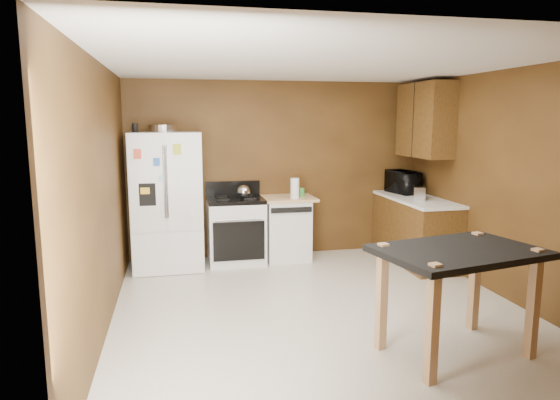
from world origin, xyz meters
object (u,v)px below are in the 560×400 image
object	(u,v)px
paper_towel	(295,188)
dishwasher	(286,228)
island	(458,264)
roasting_pan	(163,128)
microwave	(403,183)
refrigerator	(167,201)
gas_range	(236,230)
toaster	(419,193)
pen_cup	(135,128)
kettle	(244,192)
green_canister	(301,192)

from	to	relation	value
paper_towel	dishwasher	size ratio (longest dim) A/B	0.31
dishwasher	island	world-z (taller)	island
roasting_pan	island	xyz separation A→B (m)	(2.40, -3.10, -1.07)
microwave	refrigerator	xyz separation A→B (m)	(-3.36, -0.04, -0.15)
roasting_pan	island	distance (m)	4.06
gas_range	toaster	bearing A→B (deg)	-14.33
island	dishwasher	bearing A→B (deg)	103.49
microwave	island	size ratio (longest dim) A/B	0.37
toaster	microwave	bearing A→B (deg)	110.31
pen_cup	refrigerator	xyz separation A→B (m)	(0.36, 0.06, -0.96)
kettle	island	distance (m)	3.36
toaster	pen_cup	bearing A→B (deg)	-162.65
microwave	island	xyz separation A→B (m)	(-0.98, -3.08, -0.27)
paper_towel	toaster	xyz separation A→B (m)	(1.60, -0.48, -0.04)
green_canister	island	bearing A→B (deg)	-80.23
pen_cup	roasting_pan	bearing A→B (deg)	19.86
toaster	paper_towel	bearing A→B (deg)	-171.92
roasting_pan	refrigerator	distance (m)	0.95
paper_towel	island	xyz separation A→B (m)	(0.67, -2.97, -0.25)
pen_cup	kettle	size ratio (longest dim) A/B	0.61
roasting_pan	green_canister	xyz separation A→B (m)	(1.86, 0.04, -0.90)
paper_towel	island	world-z (taller)	paper_towel
green_canister	dishwasher	xyz separation A→B (m)	(-0.21, -0.01, -0.50)
roasting_pan	paper_towel	size ratio (longest dim) A/B	1.36
microwave	paper_towel	bearing A→B (deg)	82.93
paper_towel	microwave	distance (m)	1.65
kettle	roasting_pan	bearing A→B (deg)	177.90
gas_range	dishwasher	bearing A→B (deg)	1.94
paper_towel	microwave	world-z (taller)	microwave
paper_towel	microwave	xyz separation A→B (m)	(1.65, 0.11, 0.02)
pen_cup	gas_range	xyz separation A→B (m)	(1.27, 0.13, -1.39)
roasting_pan	toaster	xyz separation A→B (m)	(3.33, -0.61, -0.86)
roasting_pan	kettle	distance (m)	1.35
toaster	refrigerator	world-z (taller)	refrigerator
dishwasher	pen_cup	bearing A→B (deg)	-175.69
pen_cup	toaster	world-z (taller)	pen_cup
pen_cup	gas_range	bearing A→B (deg)	5.65
kettle	toaster	world-z (taller)	kettle
kettle	green_canister	distance (m)	0.83
green_canister	toaster	distance (m)	1.61
green_canister	microwave	xyz separation A→B (m)	(1.52, -0.06, 0.10)
refrigerator	roasting_pan	bearing A→B (deg)	110.89
pen_cup	microwave	bearing A→B (deg)	1.60
roasting_pan	gas_range	bearing A→B (deg)	0.24
microwave	gas_range	bearing A→B (deg)	78.69
paper_towel	green_canister	distance (m)	0.23
pen_cup	kettle	xyz separation A→B (m)	(1.38, 0.08, -0.86)
kettle	green_canister	bearing A→B (deg)	5.58
refrigerator	gas_range	xyz separation A→B (m)	(0.91, 0.06, -0.44)
gas_range	island	size ratio (longest dim) A/B	0.76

